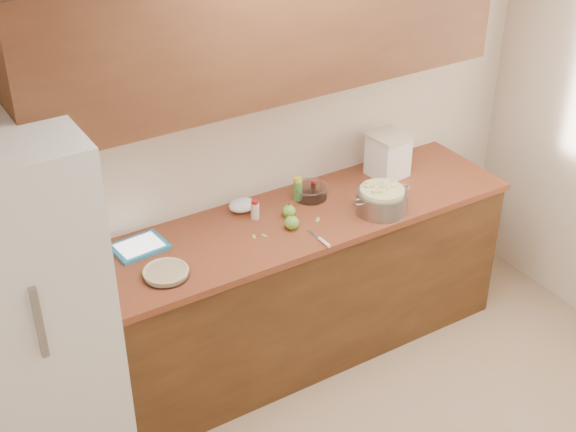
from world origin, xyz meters
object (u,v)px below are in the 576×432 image
colander (382,200)px  tablet (139,247)px  flour_canister (388,154)px  pie (166,273)px

colander → tablet: 1.32m
colander → flour_canister: 0.43m
colander → flour_canister: (0.29, 0.32, 0.07)m
pie → colander: colander is taller
flour_canister → tablet: bearing=178.8°
tablet → flour_canister: bearing=-6.2°
pie → tablet: bearing=92.9°
pie → colander: (1.26, -0.06, 0.05)m
pie → colander: bearing=-2.6°
flour_canister → colander: bearing=-132.0°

